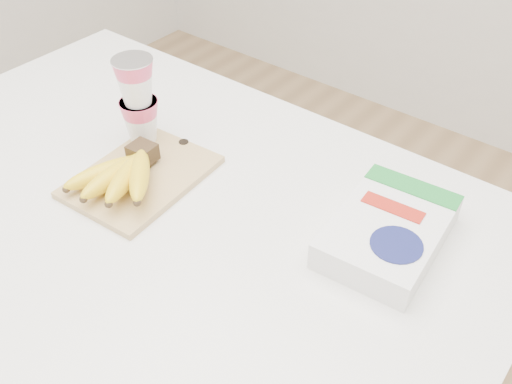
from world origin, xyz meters
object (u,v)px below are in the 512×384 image
(table, at_px, (178,350))
(bananas, at_px, (122,173))
(yogurt_stack, at_px, (138,98))
(cereal_box, at_px, (388,231))
(cutting_board, at_px, (142,177))

(table, relative_size, bananas, 6.72)
(yogurt_stack, bearing_deg, cereal_box, 6.23)
(table, distance_m, cutting_board, 0.49)
(table, relative_size, cutting_board, 4.75)
(bananas, bearing_deg, table, 14.80)
(cutting_board, bearing_deg, bananas, -95.10)
(cutting_board, height_order, cereal_box, cereal_box)
(table, bearing_deg, bananas, -165.20)
(table, bearing_deg, yogurt_stack, 142.38)
(yogurt_stack, distance_m, cereal_box, 0.53)
(cutting_board, bearing_deg, yogurt_stack, 129.76)
(bananas, xyz_separation_m, yogurt_stack, (-0.08, 0.12, 0.07))
(table, relative_size, cereal_box, 4.94)
(table, height_order, bananas, bananas)
(cutting_board, bearing_deg, table, -26.72)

